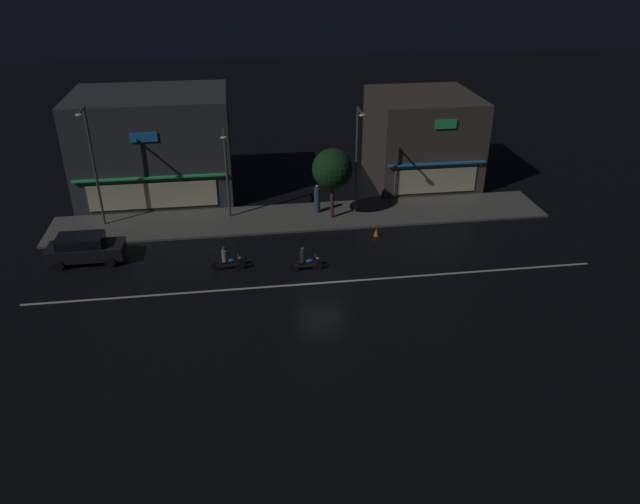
{
  "coord_description": "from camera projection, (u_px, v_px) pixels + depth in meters",
  "views": [
    {
      "loc": [
        -4.06,
        -28.08,
        16.88
      ],
      "look_at": [
        0.15,
        1.32,
        1.24
      ],
      "focal_mm": 33.71,
      "sensor_mm": 36.0,
      "label": 1
    }
  ],
  "objects": [
    {
      "name": "sidewalk_far",
      "position": [
        302.0,
        217.0,
        40.56
      ],
      "size": [
        33.08,
        4.44,
        0.14
      ],
      "primitive_type": "cube",
      "color": "#5B5954",
      "rests_on": "ground"
    },
    {
      "name": "streetlamp_west",
      "position": [
        92.0,
        159.0,
        37.15
      ],
      "size": [
        0.44,
        1.64,
        7.77
      ],
      "color": "#47494C",
      "rests_on": "sidewalk_far"
    },
    {
      "name": "traffic_cone",
      "position": [
        376.0,
        232.0,
        38.06
      ],
      "size": [
        0.36,
        0.36,
        0.55
      ],
      "primitive_type": "cone",
      "color": "orange",
      "rests_on": "ground"
    },
    {
      "name": "lane_divider_stripe",
      "position": [
        321.0,
        283.0,
        32.97
      ],
      "size": [
        31.43,
        0.16,
        0.01
      ],
      "primitive_type": "cube",
      "color": "beige",
      "rests_on": "ground"
    },
    {
      "name": "parked_car_near_kerb",
      "position": [
        85.0,
        248.0,
        34.78
      ],
      "size": [
        4.3,
        1.98,
        1.67
      ],
      "color": "black",
      "rests_on": "ground"
    },
    {
      "name": "streetlamp_mid",
      "position": [
        226.0,
        166.0,
        38.61
      ],
      "size": [
        0.44,
        1.64,
        6.06
      ],
      "color": "#47494C",
      "rests_on": "sidewalk_far"
    },
    {
      "name": "streetlamp_east",
      "position": [
        357.0,
        153.0,
        39.0
      ],
      "size": [
        0.44,
        1.64,
        7.24
      ],
      "color": "#47494C",
      "rests_on": "sidewalk_far"
    },
    {
      "name": "storefront_center_block",
      "position": [
        154.0,
        145.0,
        42.9
      ],
      "size": [
        10.7,
        7.73,
        7.36
      ],
      "color": "#383A3F",
      "rests_on": "ground"
    },
    {
      "name": "motorcycle_following",
      "position": [
        304.0,
        261.0,
        33.9
      ],
      "size": [
        1.9,
        0.6,
        1.52
      ],
      "rotation": [
        0.0,
        0.0,
        -0.06
      ],
      "color": "black",
      "rests_on": "ground"
    },
    {
      "name": "pedestrian_on_sidewalk",
      "position": [
        317.0,
        200.0,
        40.72
      ],
      "size": [
        0.41,
        0.41,
        1.99
      ],
      "rotation": [
        0.0,
        0.0,
        0.52
      ],
      "color": "#334766",
      "rests_on": "sidewalk_far"
    },
    {
      "name": "ground_plane",
      "position": [
        321.0,
        283.0,
        32.97
      ],
      "size": [
        140.0,
        140.0,
        0.0
      ],
      "primitive_type": "plane",
      "color": "black"
    },
    {
      "name": "storefront_left_block",
      "position": [
        422.0,
        138.0,
        45.72
      ],
      "size": [
        7.52,
        8.06,
        6.56
      ],
      "color": "#4C443A",
      "rests_on": "ground"
    },
    {
      "name": "motorcycle_lead",
      "position": [
        227.0,
        261.0,
        33.95
      ],
      "size": [
        1.9,
        0.6,
        1.52
      ],
      "rotation": [
        0.0,
        0.0,
        0.08
      ],
      "color": "black",
      "rests_on": "ground"
    },
    {
      "name": "street_tree",
      "position": [
        332.0,
        169.0,
        38.8
      ],
      "size": [
        2.66,
        2.66,
        4.75
      ],
      "color": "#473323",
      "rests_on": "sidewalk_far"
    }
  ]
}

